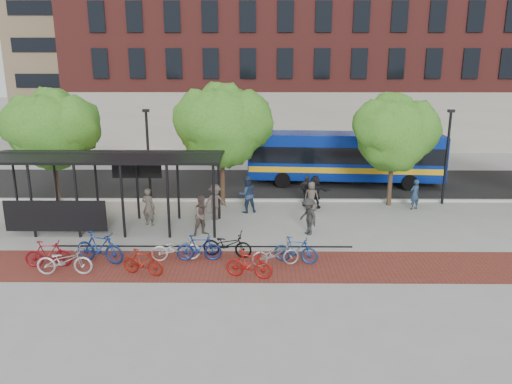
{
  "coord_description": "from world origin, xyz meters",
  "views": [
    {
      "loc": [
        -0.97,
        -22.72,
        7.71
      ],
      "look_at": [
        -1.18,
        0.02,
        1.6
      ],
      "focal_mm": 35.0,
      "sensor_mm": 36.0,
      "label": 1
    }
  ],
  "objects_px": {
    "pedestrian_2": "(247,194)",
    "pedestrian_5": "(315,192)",
    "lamp_post_left": "(148,154)",
    "pedestrian_7": "(415,194)",
    "bike_5": "(143,262)",
    "bike_10": "(275,254)",
    "bike_3": "(100,247)",
    "tree_c": "(395,131)",
    "bike_11": "(296,250)",
    "pedestrian_3": "(215,202)",
    "bike_2": "(64,261)",
    "pedestrian_9": "(308,216)",
    "bike_1": "(48,254)",
    "pedestrian_1": "(149,207)",
    "bus": "(345,155)",
    "pedestrian_8": "(203,215)",
    "tree_b": "(224,123)",
    "lamp_post_right": "(447,154)",
    "bike_7": "(199,248)",
    "bike_9": "(249,264)",
    "pedestrian_6": "(311,196)",
    "bike_6": "(176,248)",
    "tree_a": "(52,127)",
    "pedestrian_4": "(306,190)",
    "bus_shelter": "(104,165)",
    "bike_8": "(227,244)"
  },
  "relations": [
    {
      "from": "bike_2",
      "to": "lamp_post_right",
      "type": "bearing_deg",
      "value": -63.57
    },
    {
      "from": "bike_6",
      "to": "pedestrian_8",
      "type": "relative_size",
      "value": 1.04
    },
    {
      "from": "bus",
      "to": "bike_10",
      "type": "distance_m",
      "value": 13.81
    },
    {
      "from": "pedestrian_2",
      "to": "pedestrian_4",
      "type": "xyz_separation_m",
      "value": [
        3.16,
        1.26,
        -0.13
      ]
    },
    {
      "from": "bus",
      "to": "pedestrian_2",
      "type": "relative_size",
      "value": 6.22
    },
    {
      "from": "pedestrian_1",
      "to": "pedestrian_5",
      "type": "xyz_separation_m",
      "value": [
        8.17,
        2.95,
        -0.04
      ]
    },
    {
      "from": "bike_8",
      "to": "bike_2",
      "type": "bearing_deg",
      "value": 116.83
    },
    {
      "from": "tree_b",
      "to": "pedestrian_3",
      "type": "bearing_deg",
      "value": -95.79
    },
    {
      "from": "pedestrian_6",
      "to": "pedestrian_1",
      "type": "bearing_deg",
      "value": 31.36
    },
    {
      "from": "pedestrian_2",
      "to": "pedestrian_9",
      "type": "relative_size",
      "value": 1.15
    },
    {
      "from": "tree_b",
      "to": "tree_c",
      "type": "distance_m",
      "value": 9.0
    },
    {
      "from": "bike_2",
      "to": "pedestrian_6",
      "type": "bearing_deg",
      "value": -52.88
    },
    {
      "from": "pedestrian_2",
      "to": "bike_11",
      "type": "bearing_deg",
      "value": 88.02
    },
    {
      "from": "bike_3",
      "to": "pedestrian_5",
      "type": "xyz_separation_m",
      "value": [
        9.11,
        7.43,
        0.26
      ]
    },
    {
      "from": "bike_11",
      "to": "pedestrian_3",
      "type": "distance_m",
      "value": 6.39
    },
    {
      "from": "bike_9",
      "to": "pedestrian_7",
      "type": "distance_m",
      "value": 12.09
    },
    {
      "from": "bike_11",
      "to": "pedestrian_4",
      "type": "bearing_deg",
      "value": 8.42
    },
    {
      "from": "lamp_post_left",
      "to": "pedestrian_7",
      "type": "distance_m",
      "value": 14.31
    },
    {
      "from": "bike_2",
      "to": "bike_8",
      "type": "xyz_separation_m",
      "value": [
        5.86,
        1.75,
        -0.01
      ]
    },
    {
      "from": "pedestrian_2",
      "to": "pedestrian_5",
      "type": "bearing_deg",
      "value": 173.5
    },
    {
      "from": "bike_5",
      "to": "pedestrian_5",
      "type": "distance_m",
      "value": 11.17
    },
    {
      "from": "tree_c",
      "to": "pedestrian_1",
      "type": "distance_m",
      "value": 13.23
    },
    {
      "from": "bus",
      "to": "pedestrian_3",
      "type": "xyz_separation_m",
      "value": [
        -7.47,
        -7.36,
        -0.95
      ]
    },
    {
      "from": "bike_5",
      "to": "bike_10",
      "type": "xyz_separation_m",
      "value": [
        4.88,
        0.89,
        -0.0
      ]
    },
    {
      "from": "tree_b",
      "to": "pedestrian_5",
      "type": "bearing_deg",
      "value": -7.18
    },
    {
      "from": "tree_c",
      "to": "pedestrian_5",
      "type": "relative_size",
      "value": 3.35
    },
    {
      "from": "pedestrian_1",
      "to": "pedestrian_3",
      "type": "bearing_deg",
      "value": -144.08
    },
    {
      "from": "bike_10",
      "to": "pedestrian_5",
      "type": "bearing_deg",
      "value": -28.26
    },
    {
      "from": "pedestrian_1",
      "to": "pedestrian_3",
      "type": "xyz_separation_m",
      "value": [
        3.08,
        0.85,
        -0.01
      ]
    },
    {
      "from": "tree_b",
      "to": "lamp_post_right",
      "type": "relative_size",
      "value": 1.26
    },
    {
      "from": "bus",
      "to": "pedestrian_8",
      "type": "height_order",
      "value": "bus"
    },
    {
      "from": "bike_7",
      "to": "pedestrian_3",
      "type": "relative_size",
      "value": 0.98
    },
    {
      "from": "lamp_post_right",
      "to": "pedestrian_3",
      "type": "xyz_separation_m",
      "value": [
        -12.18,
        -2.96,
        -1.84
      ]
    },
    {
      "from": "bike_2",
      "to": "bike_6",
      "type": "relative_size",
      "value": 1.06
    },
    {
      "from": "lamp_post_left",
      "to": "bike_3",
      "type": "height_order",
      "value": "lamp_post_left"
    },
    {
      "from": "bike_3",
      "to": "bike_11",
      "type": "xyz_separation_m",
      "value": [
        7.61,
        0.06,
        -0.1
      ]
    },
    {
      "from": "bike_7",
      "to": "pedestrian_3",
      "type": "distance_m",
      "value": 5.12
    },
    {
      "from": "tree_a",
      "to": "pedestrian_4",
      "type": "xyz_separation_m",
      "value": [
        13.41,
        -0.17,
        -3.39
      ]
    },
    {
      "from": "bike_6",
      "to": "bike_11",
      "type": "distance_m",
      "value": 4.71
    },
    {
      "from": "bike_6",
      "to": "pedestrian_1",
      "type": "distance_m",
      "value": 4.69
    },
    {
      "from": "bike_9",
      "to": "pedestrian_4",
      "type": "distance_m",
      "value": 9.65
    },
    {
      "from": "bike_1",
      "to": "pedestrian_9",
      "type": "relative_size",
      "value": 1.04
    },
    {
      "from": "bike_9",
      "to": "pedestrian_5",
      "type": "height_order",
      "value": "pedestrian_5"
    },
    {
      "from": "bus_shelter",
      "to": "pedestrian_8",
      "type": "bearing_deg",
      "value": -12.57
    },
    {
      "from": "bike_7",
      "to": "bike_11",
      "type": "height_order",
      "value": "bike_7"
    },
    {
      "from": "bike_11",
      "to": "pedestrian_5",
      "type": "relative_size",
      "value": 0.99
    },
    {
      "from": "bike_3",
      "to": "tree_c",
      "type": "bearing_deg",
      "value": -41.25
    },
    {
      "from": "lamp_post_right",
      "to": "bus",
      "type": "relative_size",
      "value": 0.42
    },
    {
      "from": "bike_2",
      "to": "pedestrian_9",
      "type": "height_order",
      "value": "pedestrian_9"
    },
    {
      "from": "bus",
      "to": "bike_9",
      "type": "relative_size",
      "value": 6.97
    }
  ]
}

